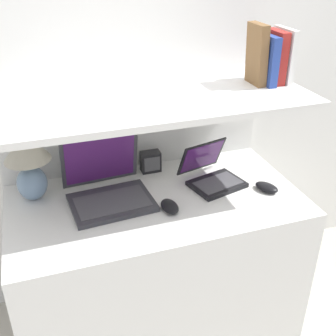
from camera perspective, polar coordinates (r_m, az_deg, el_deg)
wall_back at (r=2.09m, az=-5.11°, el=11.85°), size 6.00×0.05×2.40m
desk at (r=2.14m, az=-1.43°, el=-12.89°), size 1.32×0.69×0.76m
back_riser at (r=2.29m, az=-4.20°, el=-2.94°), size 1.32×0.04×1.20m
shelf at (r=1.77m, az=-2.48°, el=9.42°), size 1.32×0.62×0.03m
table_lamp at (r=1.92m, az=-18.44°, el=1.08°), size 0.20×0.20×0.33m
laptop_large at (r=1.91m, az=-8.17°, el=-2.57°), size 0.38×0.35×0.29m
laptop_small at (r=2.03m, az=5.94°, el=-0.89°), size 0.30×0.31×0.19m
computer_mouse at (r=1.83m, az=0.23°, el=-5.22°), size 0.08×0.12×0.03m
second_mouse at (r=2.02m, az=13.22°, el=-2.55°), size 0.11×0.13×0.03m
router_box at (r=2.12m, az=-2.39°, el=0.88°), size 0.10×0.06×0.11m
book_white at (r=1.99m, az=15.37°, el=14.52°), size 0.03×0.16×0.23m
book_red at (r=1.97m, az=14.30°, el=14.40°), size 0.04×0.14×0.23m
book_blue at (r=1.94m, az=13.04°, el=14.16°), size 0.04×0.18×0.21m
book_brown at (r=1.92m, az=11.95°, el=14.81°), size 0.05×0.13×0.26m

